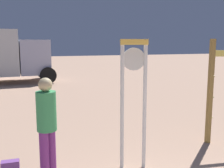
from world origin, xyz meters
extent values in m
cylinder|color=white|center=(-0.79, 2.80, 1.15)|extent=(0.07, 0.07, 2.30)
cylinder|color=white|center=(-0.38, 2.72, 1.15)|extent=(0.07, 0.07, 2.30)
cube|color=#FFC84C|center=(-0.58, 2.76, 2.35)|extent=(0.50, 0.18, 0.10)
cylinder|color=silver|center=(-0.58, 2.79, 2.05)|extent=(0.41, 0.12, 0.41)
cube|color=black|center=(-0.57, 2.81, 2.05)|extent=(0.09, 0.03, 0.06)
cube|color=black|center=(-0.57, 2.81, 2.05)|extent=(0.15, 0.04, 0.06)
cube|color=olive|center=(1.56, 3.45, 1.21)|extent=(0.11, 0.11, 2.41)
sphere|color=#F2EE89|center=(1.64, 3.44, 0.60)|extent=(0.04, 0.04, 0.04)
sphere|color=#F4F083|center=(1.64, 3.44, 1.09)|extent=(0.04, 0.04, 0.04)
sphere|color=beige|center=(1.64, 3.44, 1.57)|extent=(0.04, 0.04, 0.04)
sphere|color=#F9E48C|center=(1.64, 3.44, 2.05)|extent=(0.04, 0.04, 0.04)
cylinder|color=#84348B|center=(-2.07, 2.90, 0.43)|extent=(0.16, 0.16, 0.85)
cylinder|color=#84348B|center=(-2.19, 2.78, 0.43)|extent=(0.16, 0.16, 0.85)
cylinder|color=#3FA05D|center=(-2.13, 2.84, 1.19)|extent=(0.34, 0.34, 0.68)
sphere|color=#D6BE8A|center=(-2.13, 2.84, 1.65)|extent=(0.23, 0.23, 0.23)
cube|color=#AEB5D2|center=(-2.05, 14.82, 1.43)|extent=(1.76, 2.34, 1.96)
cube|color=black|center=(-1.22, 14.87, 1.82)|extent=(0.14, 1.89, 0.86)
cylinder|color=black|center=(-1.38, 13.66, 0.45)|extent=(0.91, 0.30, 0.90)
cylinder|color=black|center=(-1.52, 16.06, 0.45)|extent=(0.91, 0.30, 0.90)
camera|label=1|loc=(-2.38, -1.81, 2.38)|focal=44.16mm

